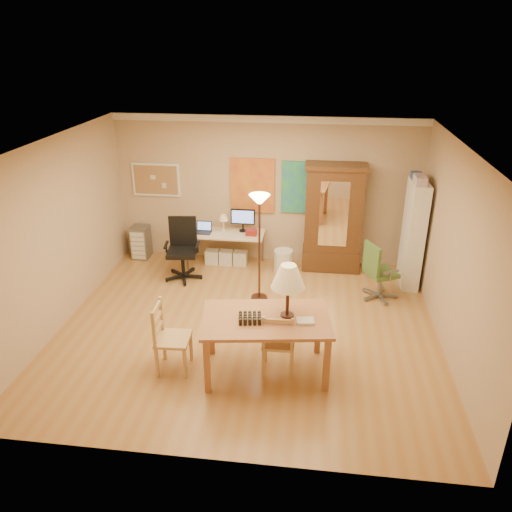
# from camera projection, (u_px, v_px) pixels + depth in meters

# --- Properties ---
(floor) EXTENTS (5.50, 5.50, 0.00)m
(floor) POSITION_uv_depth(u_px,v_px,m) (247.00, 328.00, 7.37)
(floor) COLOR #A6713B
(floor) RESTS_ON ground
(crown_molding) EXTENTS (5.50, 0.08, 0.12)m
(crown_molding) POSITION_uv_depth(u_px,v_px,m) (267.00, 119.00, 8.51)
(crown_molding) COLOR white
(crown_molding) RESTS_ON floor
(corkboard) EXTENTS (0.90, 0.04, 0.62)m
(corkboard) POSITION_uv_depth(u_px,v_px,m) (156.00, 180.00, 9.22)
(corkboard) COLOR #A4744D
(corkboard) RESTS_ON floor
(art_panel_left) EXTENTS (0.80, 0.04, 1.00)m
(art_panel_left) POSITION_uv_depth(u_px,v_px,m) (252.00, 186.00, 9.03)
(art_panel_left) COLOR gold
(art_panel_left) RESTS_ON floor
(art_panel_right) EXTENTS (0.75, 0.04, 0.95)m
(art_panel_right) POSITION_uv_depth(u_px,v_px,m) (302.00, 188.00, 8.93)
(art_panel_right) COLOR teal
(art_panel_right) RESTS_ON floor
(dining_table) EXTENTS (1.69, 1.16, 1.48)m
(dining_table) POSITION_uv_depth(u_px,v_px,m) (274.00, 307.00, 6.09)
(dining_table) COLOR brown
(dining_table) RESTS_ON floor
(ladder_chair_back) EXTENTS (0.41, 0.39, 0.87)m
(ladder_chair_back) POSITION_uv_depth(u_px,v_px,m) (278.00, 344.00, 6.29)
(ladder_chair_back) COLOR tan
(ladder_chair_back) RESTS_ON floor
(ladder_chair_left) EXTENTS (0.44, 0.46, 0.94)m
(ladder_chair_left) POSITION_uv_depth(u_px,v_px,m) (171.00, 339.00, 6.32)
(ladder_chair_left) COLOR tan
(ladder_chair_left) RESTS_ON floor
(torchiere_lamp) EXTENTS (0.32, 0.32, 1.77)m
(torchiere_lamp) POSITION_uv_depth(u_px,v_px,m) (259.00, 217.00, 7.61)
(torchiere_lamp) COLOR #43241A
(torchiere_lamp) RESTS_ON floor
(computer_desk) EXTENTS (1.41, 0.62, 1.07)m
(computer_desk) POSITION_uv_depth(u_px,v_px,m) (227.00, 245.00, 9.23)
(computer_desk) COLOR #BEAE8B
(computer_desk) RESTS_ON floor
(office_chair_black) EXTENTS (0.67, 0.67, 1.08)m
(office_chair_black) POSITION_uv_depth(u_px,v_px,m) (183.00, 263.00, 8.78)
(office_chair_black) COLOR black
(office_chair_black) RESTS_ON floor
(office_chair_green) EXTENTS (0.60, 0.60, 0.97)m
(office_chair_green) POSITION_uv_depth(u_px,v_px,m) (378.00, 284.00, 8.11)
(office_chair_green) COLOR slate
(office_chair_green) RESTS_ON floor
(drawer_cart) EXTENTS (0.31, 0.37, 0.62)m
(drawer_cart) POSITION_uv_depth(u_px,v_px,m) (141.00, 242.00, 9.58)
(drawer_cart) COLOR slate
(drawer_cart) RESTS_ON floor
(armoire) EXTENTS (1.06, 0.50, 1.95)m
(armoire) POSITION_uv_depth(u_px,v_px,m) (333.00, 225.00, 8.90)
(armoire) COLOR #3B1A10
(armoire) RESTS_ON floor
(bookshelf) EXTENTS (0.27, 0.72, 1.81)m
(bookshelf) POSITION_uv_depth(u_px,v_px,m) (413.00, 235.00, 8.33)
(bookshelf) COLOR white
(bookshelf) RESTS_ON floor
(wastebin) EXTENTS (0.34, 0.34, 0.42)m
(wastebin) POSITION_uv_depth(u_px,v_px,m) (283.00, 261.00, 9.02)
(wastebin) COLOR silver
(wastebin) RESTS_ON floor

